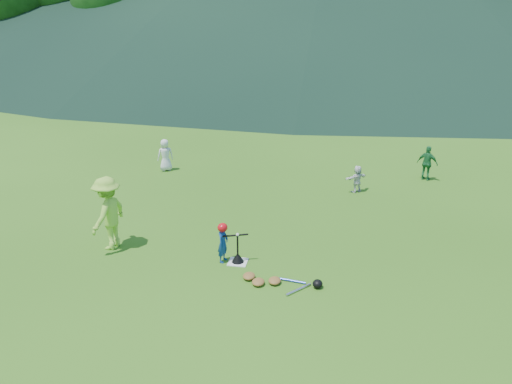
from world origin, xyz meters
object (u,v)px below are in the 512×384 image
at_px(batter_child, 223,243).
at_px(batting_tee, 238,258).
at_px(adult_coach, 108,213).
at_px(fielder_a, 165,155).
at_px(fielder_c, 427,163).
at_px(home_plate, 238,262).
at_px(fielder_d, 357,179).
at_px(equipment_pile, 275,281).

height_order(batter_child, batting_tee, batter_child).
relative_size(adult_coach, fielder_a, 1.57).
distance_m(fielder_a, fielder_c, 9.50).
relative_size(home_plate, batter_child, 0.46).
height_order(home_plate, fielder_d, fielder_d).
xyz_separation_m(batter_child, batting_tee, (0.36, -0.00, -0.36)).
xyz_separation_m(adult_coach, batting_tee, (3.35, -0.23, -0.81)).
xyz_separation_m(batter_child, fielder_a, (-3.82, 6.61, 0.12)).
xyz_separation_m(adult_coach, equipment_pile, (4.36, -1.05, -0.88)).
distance_m(batter_child, batting_tee, 0.51).
xyz_separation_m(adult_coach, fielder_a, (-0.83, 6.39, -0.34)).
relative_size(fielder_d, equipment_pile, 0.51).
relative_size(batter_child, equipment_pile, 0.54).
xyz_separation_m(fielder_a, batting_tee, (4.17, -6.62, -0.47)).
height_order(batter_child, adult_coach, adult_coach).
bearing_deg(fielder_c, adult_coach, 63.51).
distance_m(adult_coach, fielder_d, 8.16).
xyz_separation_m(batter_child, adult_coach, (-2.99, 0.23, 0.46)).
xyz_separation_m(batter_child, fielder_c, (5.67, 7.19, 0.13)).
xyz_separation_m(batting_tee, equipment_pile, (1.01, -0.82, -0.06)).
distance_m(adult_coach, fielder_c, 11.11).
bearing_deg(home_plate, fielder_c, 53.59).
relative_size(fielder_c, equipment_pile, 0.69).
bearing_deg(adult_coach, fielder_c, 137.36).
distance_m(batting_tee, equipment_pile, 1.30).
xyz_separation_m(fielder_d, batting_tee, (-2.86, -5.50, -0.33)).
relative_size(batter_child, adult_coach, 0.51).
bearing_deg(fielder_c, fielder_d, 59.38).
distance_m(fielder_a, batting_tee, 7.84).
relative_size(fielder_a, fielder_d, 1.32).
bearing_deg(batter_child, equipment_pile, -108.65).
relative_size(home_plate, adult_coach, 0.24).
xyz_separation_m(adult_coach, fielder_c, (8.66, 6.96, -0.33)).
xyz_separation_m(batter_child, fielder_d, (3.22, 5.50, -0.03)).
bearing_deg(fielder_d, adult_coach, 0.80).
relative_size(batter_child, fielder_d, 1.07).
distance_m(batter_child, equipment_pile, 1.65).
relative_size(fielder_c, fielder_d, 1.36).
bearing_deg(home_plate, batter_child, 179.24).
xyz_separation_m(home_plate, batting_tee, (0.00, 0.00, 0.12)).
xyz_separation_m(fielder_c, equipment_pile, (-4.29, -8.01, -0.55)).
distance_m(home_plate, fielder_a, 7.85).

